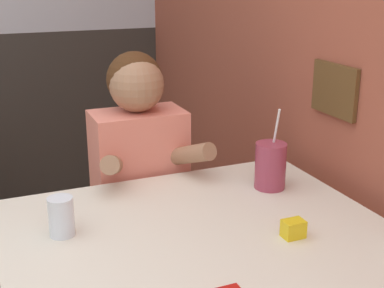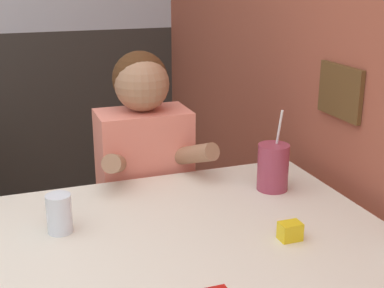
# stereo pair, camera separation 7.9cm
# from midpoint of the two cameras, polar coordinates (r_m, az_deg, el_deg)

# --- Properties ---
(main_table) EXTENTS (1.08, 0.90, 0.76)m
(main_table) POSITION_cam_midpoint_polar(r_m,az_deg,el_deg) (1.55, 2.00, -11.42)
(main_table) COLOR beige
(main_table) RESTS_ON ground_plane
(person_seated) EXTENTS (0.42, 0.40, 1.19)m
(person_seated) POSITION_cam_midpoint_polar(r_m,az_deg,el_deg) (2.08, -3.92, -5.80)
(person_seated) COLOR #EA7F6B
(person_seated) RESTS_ON ground_plane
(cocktail_pitcher) EXTENTS (0.10, 0.10, 0.28)m
(cocktail_pitcher) POSITION_cam_midpoint_polar(r_m,az_deg,el_deg) (1.80, 9.88, -2.44)
(cocktail_pitcher) COLOR #99384C
(cocktail_pitcher) RESTS_ON main_table
(glass_near_pitcher) EXTENTS (0.07, 0.07, 0.11)m
(glass_near_pitcher) POSITION_cam_midpoint_polar(r_m,az_deg,el_deg) (1.54, -12.55, -7.27)
(glass_near_pitcher) COLOR silver
(glass_near_pitcher) RESTS_ON main_table
(condiment_mustard) EXTENTS (0.06, 0.04, 0.05)m
(condiment_mustard) POSITION_cam_midpoint_polar(r_m,az_deg,el_deg) (1.50, 11.92, -9.10)
(condiment_mustard) COLOR yellow
(condiment_mustard) RESTS_ON main_table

